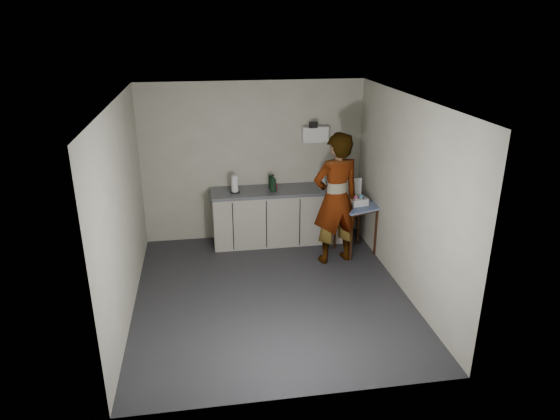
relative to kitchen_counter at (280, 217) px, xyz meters
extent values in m
plane|color=#2A2A2F|center=(-0.40, -1.70, -0.43)|extent=(4.00, 4.00, 0.00)
cube|color=#B0AC9A|center=(-0.40, 0.29, 0.87)|extent=(3.60, 0.02, 2.60)
cube|color=#B0AC9A|center=(1.39, -1.70, 0.87)|extent=(0.02, 4.00, 2.60)
cube|color=#B0AC9A|center=(-2.19, -1.70, 0.87)|extent=(0.02, 4.00, 2.60)
cube|color=white|center=(-0.40, -1.70, 2.17)|extent=(3.60, 4.00, 0.01)
cube|color=black|center=(0.00, 0.00, -0.39)|extent=(2.20, 0.52, 0.08)
cube|color=#B4ADA0|center=(0.00, 0.00, 0.00)|extent=(2.20, 0.58, 0.86)
cube|color=#50525B|center=(0.00, 0.00, 0.46)|extent=(2.24, 0.62, 0.05)
cube|color=black|center=(-0.80, -0.29, 0.00)|extent=(0.02, 0.01, 0.80)
cube|color=black|center=(-0.27, -0.29, 0.00)|extent=(0.02, 0.01, 0.80)
cube|color=black|center=(0.27, -0.29, 0.00)|extent=(0.01, 0.01, 0.80)
cube|color=black|center=(0.80, -0.29, 0.00)|extent=(0.02, 0.01, 0.80)
cube|color=white|center=(0.60, 0.22, 1.32)|extent=(0.42, 0.16, 0.24)
cube|color=white|center=(0.60, 0.27, 1.18)|extent=(0.30, 0.06, 0.04)
cube|color=black|center=(0.55, 0.13, 1.48)|extent=(0.14, 0.02, 0.10)
cylinder|color=#3B1A0D|center=(0.95, -0.89, -0.06)|extent=(0.04, 0.04, 0.74)
cylinder|color=#3B1A0D|center=(1.39, -0.75, -0.06)|extent=(0.04, 0.04, 0.74)
cylinder|color=#3B1A0D|center=(0.81, -0.45, -0.06)|extent=(0.04, 0.04, 0.74)
cylinder|color=#3B1A0D|center=(1.25, -0.31, -0.06)|extent=(0.04, 0.04, 0.74)
cube|color=#3B1A0D|center=(1.10, -0.60, 0.33)|extent=(0.69, 0.69, 0.04)
cube|color=#1A429C|center=(1.10, -0.60, 0.36)|extent=(0.78, 0.78, 0.03)
imported|color=#B2A593|center=(0.70, -0.84, 0.57)|extent=(0.82, 0.62, 2.00)
imported|color=black|center=(-0.13, -0.08, 0.62)|extent=(0.12, 0.12, 0.28)
cylinder|color=red|center=(-0.08, -0.01, 0.54)|extent=(0.06, 0.06, 0.11)
cylinder|color=black|center=(-0.15, 0.05, 0.60)|extent=(0.07, 0.07, 0.23)
cylinder|color=black|center=(-0.74, -0.04, 0.49)|extent=(0.16, 0.16, 0.01)
cylinder|color=white|center=(-0.74, -0.04, 0.63)|extent=(0.11, 0.11, 0.26)
cube|color=silver|center=(0.80, -0.01, 0.49)|extent=(0.35, 0.26, 0.02)
cylinder|color=silver|center=(0.64, -0.13, 0.61)|extent=(0.01, 0.01, 0.23)
cylinder|color=silver|center=(0.96, -0.13, 0.61)|extent=(0.01, 0.01, 0.23)
cylinder|color=silver|center=(0.64, 0.10, 0.61)|extent=(0.01, 0.01, 0.23)
cylinder|color=silver|center=(0.96, 0.10, 0.61)|extent=(0.01, 0.01, 0.23)
cylinder|color=white|center=(0.71, -0.01, 0.60)|extent=(0.04, 0.19, 0.19)
cylinder|color=white|center=(0.78, -0.01, 0.60)|extent=(0.04, 0.19, 0.19)
cylinder|color=white|center=(0.85, -0.01, 0.60)|extent=(0.04, 0.19, 0.19)
cube|color=white|center=(1.12, -0.58, 0.38)|extent=(0.31, 0.31, 0.01)
cube|color=white|center=(1.14, -0.70, 0.43)|extent=(0.26, 0.06, 0.10)
cube|color=white|center=(1.09, -0.45, 0.43)|extent=(0.26, 0.06, 0.10)
cube|color=white|center=(0.99, -0.60, 0.43)|extent=(0.06, 0.26, 0.10)
cube|color=white|center=(1.24, -0.55, 0.43)|extent=(0.06, 0.26, 0.10)
cube|color=white|center=(1.09, -0.44, 0.61)|extent=(0.26, 0.06, 0.26)
cylinder|color=white|center=(1.12, -0.58, 0.43)|extent=(0.18, 0.18, 0.10)
sphere|color=#E1529C|center=(1.08, -0.61, 0.50)|extent=(0.06, 0.06, 0.06)
sphere|color=#5DBBFF|center=(1.17, -0.60, 0.50)|extent=(0.06, 0.06, 0.06)
sphere|color=#5FE867|center=(1.11, -0.53, 0.50)|extent=(0.06, 0.06, 0.06)
sphere|color=#E1529C|center=(1.07, -0.54, 0.50)|extent=(0.06, 0.06, 0.06)
camera|label=1|loc=(-1.21, -7.54, 3.06)|focal=32.00mm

